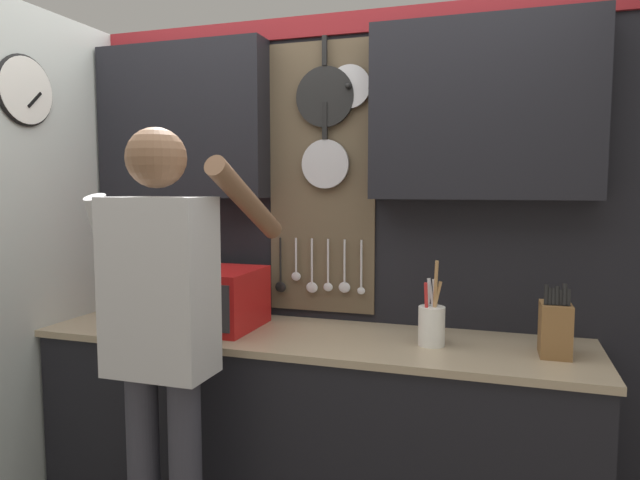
% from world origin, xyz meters
% --- Properties ---
extents(base_cabinet_counter, '(2.35, 0.62, 0.91)m').
position_xyz_m(base_cabinet_counter, '(0.00, -0.00, 0.45)').
color(base_cabinet_counter, black).
rests_on(base_cabinet_counter, ground_plane).
extents(back_wall_unit, '(2.92, 0.20, 2.33)m').
position_xyz_m(back_wall_unit, '(0.00, 0.27, 1.48)').
color(back_wall_unit, black).
rests_on(back_wall_unit, ground_plane).
extents(side_wall, '(0.07, 1.60, 2.33)m').
position_xyz_m(side_wall, '(-1.20, -0.40, 1.18)').
color(side_wall, silver).
rests_on(side_wall, ground_plane).
extents(microwave, '(0.49, 0.39, 0.26)m').
position_xyz_m(microwave, '(-0.49, -0.01, 1.04)').
color(microwave, red).
rests_on(microwave, base_cabinet_counter).
extents(knife_block, '(0.11, 0.15, 0.28)m').
position_xyz_m(knife_block, '(0.98, -0.01, 1.01)').
color(knife_block, brown).
rests_on(knife_block, base_cabinet_counter).
extents(utensil_crock, '(0.11, 0.11, 0.35)m').
position_xyz_m(utensil_crock, '(0.53, -0.01, 1.00)').
color(utensil_crock, white).
rests_on(utensil_crock, base_cabinet_counter).
extents(person, '(0.54, 0.64, 1.75)m').
position_xyz_m(person, '(-0.39, -0.51, 1.05)').
color(person, '#383842').
rests_on(person, ground_plane).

